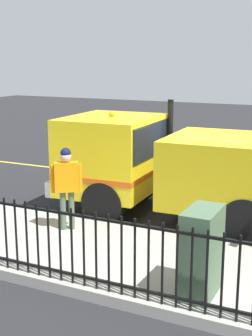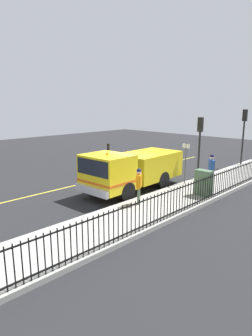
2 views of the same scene
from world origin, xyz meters
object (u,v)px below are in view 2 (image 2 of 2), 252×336
Objects in this scene: worker_standing at (139,182)px; work_truck at (130,168)px; traffic_light_mid at (244,126)px; street_sign at (186,158)px; pedestrian_distant at (211,166)px; utility_cabinet at (204,183)px; traffic_cone at (107,180)px; traffic_light_near at (200,135)px.

work_truck is at bearing 17.17° from worker_standing.
worker_standing is (2.13, -1.63, -0.08)m from work_truck.
work_truck is 10.84m from traffic_light_mid.
pedestrian_distant is at bearing 30.08° from street_sign.
traffic_light_mid is 9.42m from utility_cabinet.
street_sign is at bearing 39.73° from traffic_cone.
work_truck is 4.98× the size of utility_cabinet.
pedestrian_distant is at bearing 106.37° from traffic_light_mid.
utility_cabinet is at bearing 117.97° from traffic_light_near.
traffic_light_near is at bearing 95.63° from traffic_light_mid.
traffic_light_mid is at bearing -33.31° from worker_standing.
traffic_light_near is 2.89× the size of utility_cabinet.
utility_cabinet is (1.97, -2.78, -2.01)m from traffic_light_near.
utility_cabinet is 2.07× the size of traffic_cone.
traffic_light_near is 0.91× the size of traffic_light_mid.
worker_standing is 0.41× the size of traffic_light_mid.
work_truck reaches higher than street_sign.
street_sign is (0.07, -1.55, -1.17)m from traffic_light_near.
traffic_light_near is at bearing 125.22° from utility_cabinet.
worker_standing is 3.57m from utility_cabinet.
traffic_light_mid is at bearing 71.82° from traffic_cone.
traffic_cone is (-4.73, -3.62, -0.95)m from pedestrian_distant.
traffic_light_near is (1.61, 4.40, 1.55)m from work_truck.
worker_standing is 4.52m from street_sign.
street_sign is (3.49, 2.90, 1.36)m from traffic_cone.
worker_standing is at bearing 140.35° from work_truck.
work_truck is 2.05m from traffic_cone.
traffic_light_mid reaches higher than worker_standing.
worker_standing is at bearing 87.64° from traffic_light_near.
traffic_light_mid is at bearing -101.27° from work_truck.
work_truck is 4.94m from traffic_light_near.
worker_standing is 2.68× the size of traffic_cone.
traffic_light_near reaches higher than utility_cabinet.
pedestrian_distant is at bearing 108.45° from utility_cabinet.
traffic_light_near is 1.94m from street_sign.
work_truck is 3.62× the size of pedestrian_distant.
pedestrian_distant is (2.92, 3.57, -0.02)m from work_truck.
pedestrian_distant reaches higher than worker_standing.
worker_standing reaches higher than traffic_cone.
worker_standing is at bearing -51.58° from pedestrian_distant.
pedestrian_distant is 1.37× the size of utility_cabinet.
work_truck is 1.57× the size of traffic_light_mid.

